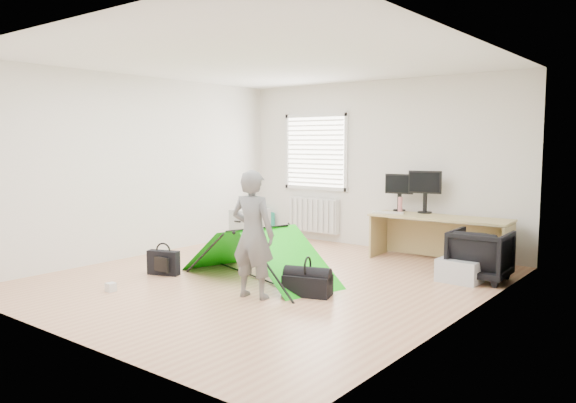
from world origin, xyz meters
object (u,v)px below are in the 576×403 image
Objects in this scene: monitor_right at (425,198)px; person at (253,234)px; kite at (258,254)px; storage_crate at (459,271)px; monitor_left at (400,197)px; office_chair at (480,255)px; thermos at (400,205)px; filing_cabinet at (250,229)px; duffel_bag at (308,285)px; desk at (439,240)px; laptop_bag at (163,263)px.

person is at bearing -112.00° from monitor_right.
kite is (-1.06, -2.56, -0.58)m from monitor_right.
monitor_right reaches higher than storage_crate.
monitor_left is 1.90m from office_chair.
kite is (-0.74, -2.39, -0.46)m from thermos.
storage_crate is at bearing -61.58° from monitor_right.
monitor_left reaches higher than filing_cabinet.
monitor_left is 0.82× the size of duffel_bag.
person is at bearing -109.66° from desk.
filing_cabinet is 2.42m from thermos.
duffel_bag is (0.94, -0.23, -0.21)m from kite.
filing_cabinet is at bearing 179.19° from storage_crate.
office_chair is 0.34× the size of kite.
monitor_right reaches higher than thermos.
monitor_right is 0.38m from thermos.
monitor_left is 0.31× the size of person.
filing_cabinet is 3.66m from office_chair.
monitor_left is at bearing 41.07° from laptop_bag.
office_chair is 2.30m from duffel_bag.
kite is at bearing -145.54° from storage_crate.
person is 2.81× the size of storage_crate.
monitor_right is 0.69× the size of office_chair.
filing_cabinet is 1.28× the size of storage_crate.
person reaches higher than monitor_left.
person is 0.68× the size of kite.
filing_cabinet is at bearing 126.57° from duffel_bag.
monitor_left reaches higher than thermos.
thermos is 0.16× the size of person.
filing_cabinet reaches higher than storage_crate.
filing_cabinet is 0.45× the size of person.
kite is at bearing -113.01° from monitor_left.
filing_cabinet is 2.92m from duffel_bag.
person reaches higher than thermos.
monitor_left reaches higher than storage_crate.
duffel_bag is (2.38, -1.69, -0.21)m from filing_cabinet.
desk is 1.38× the size of person.
monitor_right is at bearing -9.68° from monitor_left.
thermos reaches higher than desk.
office_chair is (1.15, -0.89, -0.58)m from monitor_right.
desk is at bearing 126.07° from storage_crate.
filing_cabinet is at bearing -57.52° from person.
desk is 3.70× the size of duffel_bag.
thermos is 0.33× the size of office_chair.
monitor_left is 1.97m from storage_crate.
thermos is at bearing 76.14° from duffel_bag.
desk is 3.13m from person.
desk reaches higher than filing_cabinet.
thermos is at bearing 143.10° from storage_crate.
kite reaches higher than storage_crate.
filing_cabinet is 1.22× the size of duffel_bag.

